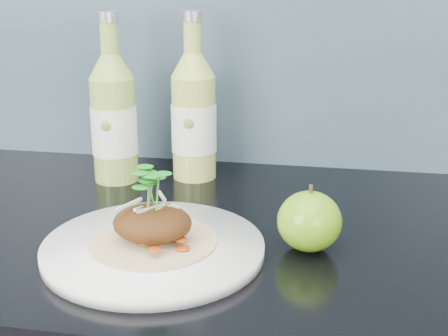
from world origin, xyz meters
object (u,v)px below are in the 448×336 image
Objects in this scene: dinner_plate at (153,248)px; cider_bottle_right at (194,117)px; green_apple at (309,221)px; cider_bottle_left at (114,119)px.

cider_bottle_right is (-0.01, 0.30, 0.10)m from dinner_plate.
green_apple is at bearing -69.90° from cider_bottle_right.
dinner_plate is 1.08× the size of cider_bottle_right.
green_apple is 0.33m from cider_bottle_right.
cider_bottle_right is at bearing 92.79° from dinner_plate.
cider_bottle_right is (0.13, 0.04, 0.00)m from cider_bottle_left.
green_apple is (0.19, 0.05, 0.03)m from dinner_plate.
cider_bottle_left is (-0.14, 0.26, 0.10)m from dinner_plate.
cider_bottle_left reaches higher than dinner_plate.
green_apple is 0.33× the size of cider_bottle_left.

